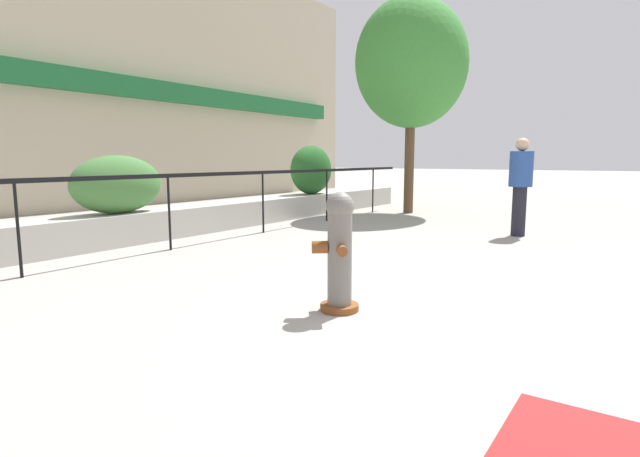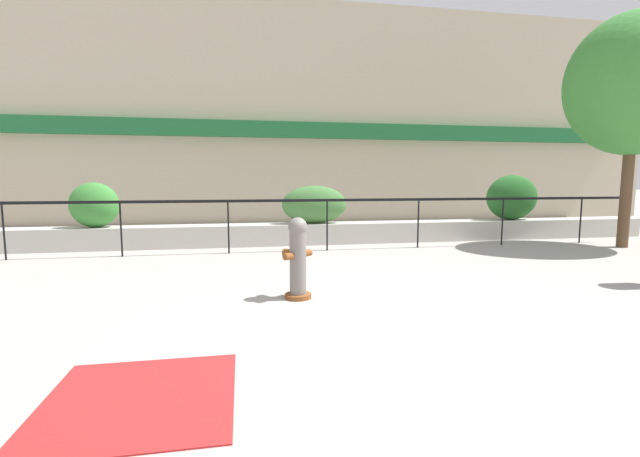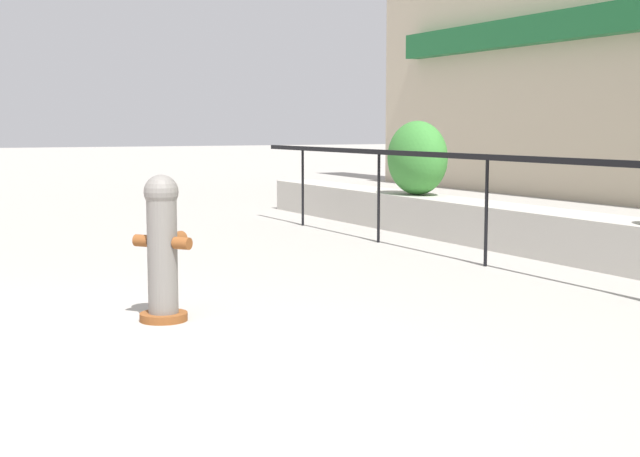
# 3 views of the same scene
# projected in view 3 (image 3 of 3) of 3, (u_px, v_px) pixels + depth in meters

# --- Properties ---
(ground_plane) EXTENTS (120.00, 120.00, 0.00)m
(ground_plane) POSITION_uv_depth(u_px,v_px,m) (22.00, 380.00, 5.04)
(ground_plane) COLOR #9E9991
(hedge_bush_0) EXTENTS (1.06, 0.70, 1.01)m
(hedge_bush_0) POSITION_uv_depth(u_px,v_px,m) (417.00, 158.00, 12.16)
(hedge_bush_0) COLOR #387F33
(hedge_bush_0) RESTS_ON planter_wall_low
(fire_hydrant) EXTENTS (0.49, 0.49, 1.08)m
(fire_hydrant) POSITION_uv_depth(u_px,v_px,m) (163.00, 247.00, 6.52)
(fire_hydrant) COLOR brown
(fire_hydrant) RESTS_ON ground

